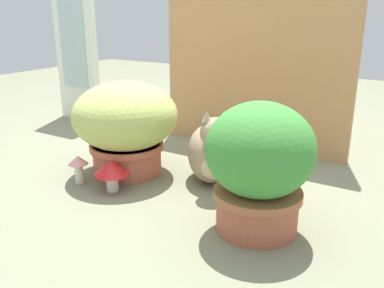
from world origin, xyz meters
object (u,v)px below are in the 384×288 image
at_px(leafy_planter, 259,164).
at_px(mushroom_ornament_pink, 78,164).
at_px(cat, 211,152).
at_px(mushroom_ornament_red, 111,169).
at_px(grass_planter, 126,124).

xyz_separation_m(leafy_planter, mushroom_ornament_pink, (-0.72, -0.03, -0.13)).
bearing_deg(leafy_planter, cat, 140.31).
distance_m(mushroom_ornament_pink, mushroom_ornament_red, 0.16).
bearing_deg(mushroom_ornament_pink, leafy_planter, 2.31).
relative_size(grass_planter, mushroom_ornament_red, 3.22).
distance_m(leafy_planter, mushroom_ornament_red, 0.58).
xyz_separation_m(leafy_planter, cat, (-0.30, 0.25, -0.09)).
height_order(mushroom_ornament_pink, mushroom_ornament_red, mushroom_ornament_red).
bearing_deg(leafy_planter, mushroom_ornament_pink, -177.69).
relative_size(leafy_planter, cat, 1.08).
height_order(leafy_planter, cat, leafy_planter).
distance_m(grass_planter, cat, 0.36).
height_order(grass_planter, cat, grass_planter).
bearing_deg(mushroom_ornament_pink, grass_planter, 66.30).
height_order(grass_planter, mushroom_ornament_red, grass_planter).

